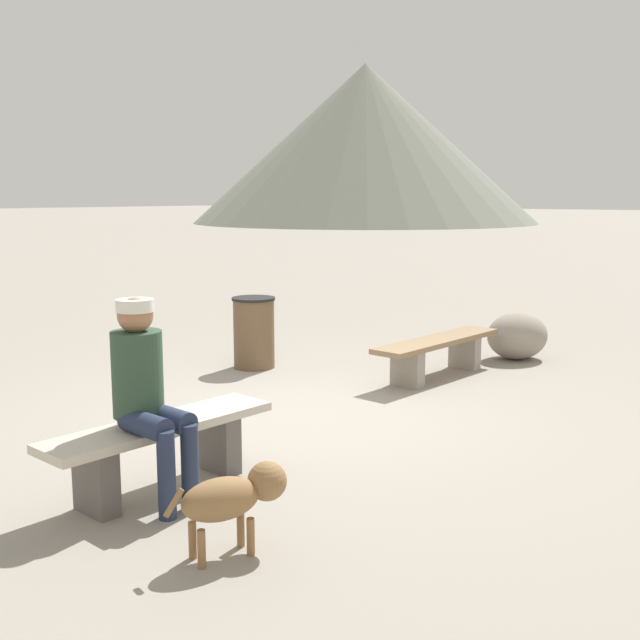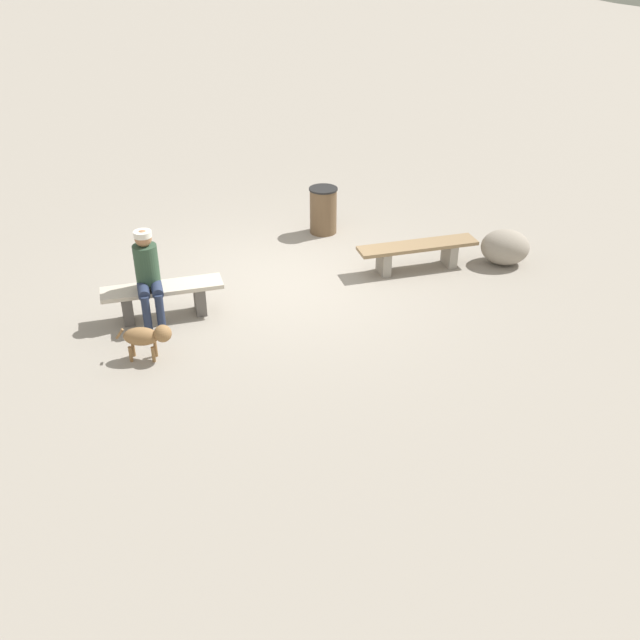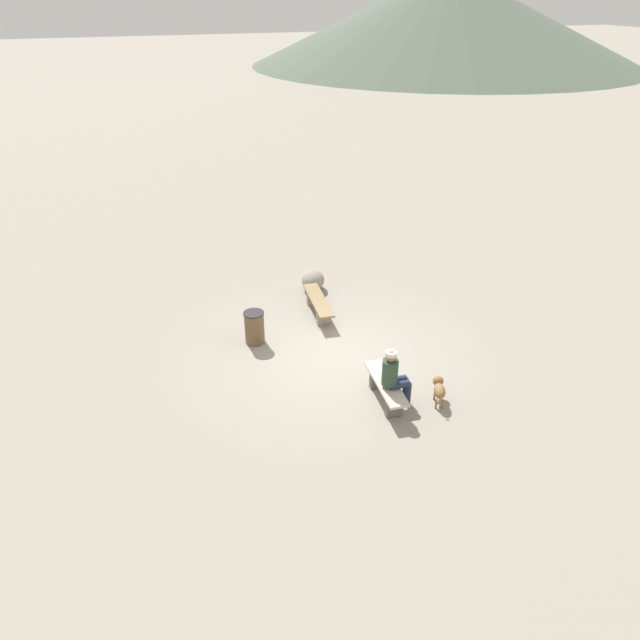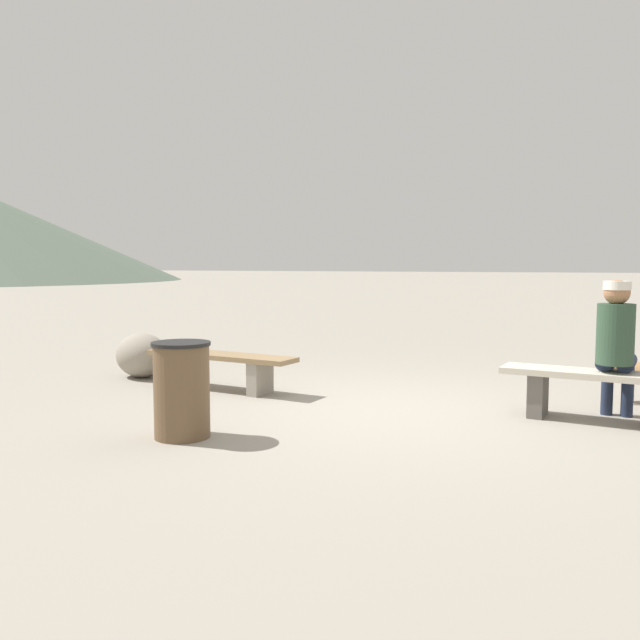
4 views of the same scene
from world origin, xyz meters
TOP-DOWN VIEW (x-y plane):
  - ground at (0.00, 0.00)m, footprint 210.00×210.00m
  - bench_left at (-2.04, 0.34)m, footprint 1.93×0.58m
  - bench_right at (1.92, 0.37)m, footprint 1.67×0.57m
  - seated_person at (2.09, 0.43)m, footprint 0.37×0.62m
  - dog at (2.31, 1.37)m, footprint 0.67×0.41m
  - trash_bin at (-1.23, -1.56)m, footprint 0.49×0.49m
  - boulder at (-3.43, 0.68)m, footprint 0.96×0.90m
  - distant_peak_1 at (-50.24, 32.04)m, footprint 41.38×41.38m

SIDE VIEW (x-z plane):
  - ground at x=0.00m, z-range -0.06..0.00m
  - boulder at x=-3.43m, z-range 0.00..0.56m
  - bench_left at x=-2.04m, z-range 0.09..0.51m
  - bench_right at x=1.92m, z-range 0.09..0.56m
  - dog at x=2.31m, z-range 0.09..0.58m
  - trash_bin at x=-1.23m, z-range 0.00..0.81m
  - seated_person at x=2.09m, z-range 0.11..1.42m
  - distant_peak_1 at x=-50.24m, z-range 0.00..9.27m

